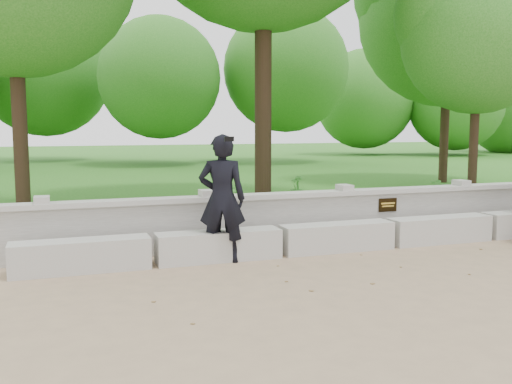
% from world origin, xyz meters
% --- Properties ---
extents(ground, '(80.00, 80.00, 0.00)m').
position_xyz_m(ground, '(0.00, 0.00, 0.00)').
color(ground, '#997D5D').
rests_on(ground, ground).
extents(lawn, '(40.00, 22.00, 0.25)m').
position_xyz_m(lawn, '(0.00, 14.00, 0.12)').
color(lawn, '#205B15').
rests_on(lawn, ground).
extents(concrete_bench, '(11.90, 0.45, 0.45)m').
position_xyz_m(concrete_bench, '(0.00, 1.90, 0.22)').
color(concrete_bench, beige).
rests_on(concrete_bench, ground).
extents(parapet_wall, '(12.50, 0.35, 0.90)m').
position_xyz_m(parapet_wall, '(0.00, 2.60, 0.46)').
color(parapet_wall, '#B3B1A9').
rests_on(parapet_wall, ground).
extents(man_main, '(0.81, 0.75, 1.91)m').
position_xyz_m(man_main, '(-2.97, 1.80, 0.96)').
color(man_main, black).
rests_on(man_main, ground).
extents(tree_near_right, '(3.49, 3.49, 5.78)m').
position_xyz_m(tree_near_right, '(3.92, 4.57, 4.28)').
color(tree_near_right, '#382619').
rests_on(tree_near_right, lawn).
extents(tree_right, '(5.46, 5.46, 8.22)m').
position_xyz_m(tree_right, '(6.21, 8.60, 5.73)').
color(tree_right, '#382619').
rests_on(tree_right, lawn).
extents(shrub_a, '(0.42, 0.43, 0.69)m').
position_xyz_m(shrub_a, '(-1.98, 4.57, 0.59)').
color(shrub_a, '#377E2B').
rests_on(shrub_a, lawn).
extents(shrub_b, '(0.28, 0.33, 0.52)m').
position_xyz_m(shrub_b, '(2.67, 4.08, 0.51)').
color(shrub_b, '#377E2B').
rests_on(shrub_b, lawn).
extents(shrub_c, '(0.66, 0.59, 0.66)m').
position_xyz_m(shrub_c, '(2.20, 3.30, 0.58)').
color(shrub_c, '#377E2B').
rests_on(shrub_c, lawn).
extents(shrub_d, '(0.39, 0.41, 0.58)m').
position_xyz_m(shrub_d, '(0.23, 6.36, 0.54)').
color(shrub_d, '#377E2B').
rests_on(shrub_d, lawn).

